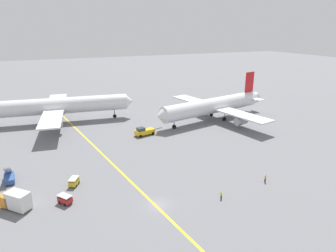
{
  "coord_description": "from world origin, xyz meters",
  "views": [
    {
      "loc": [
        -17.45,
        -43.94,
        31.42
      ],
      "look_at": [
        15.93,
        31.01,
        4.0
      ],
      "focal_mm": 31.24,
      "sensor_mm": 36.0,
      "label": 1
    }
  ],
  "objects": [
    {
      "name": "ground_crew_ramp_agent_by_cones",
      "position": [
        12.08,
        -3.03,
        0.82
      ],
      "size": [
        0.5,
        0.36,
        1.59
      ],
      "color": "black",
      "rests_on": "ground"
    },
    {
      "name": "ground_plane",
      "position": [
        0.0,
        0.0,
        0.0
      ],
      "size": [
        600.0,
        600.0,
        0.0
      ],
      "primitive_type": "plane",
      "color": "slate"
    },
    {
      "name": "pushback_tug",
      "position": [
        10.42,
        36.69,
        1.27
      ],
      "size": [
        9.36,
        3.57,
        2.98
      ],
      "color": "gold",
      "rests_on": "ground"
    },
    {
      "name": "gse_stair_truck_yellow",
      "position": [
        -25.92,
        21.28,
        1.03
      ],
      "size": [
        2.28,
        4.74,
        4.06
      ],
      "color": "#2D5199",
      "rests_on": "ground"
    },
    {
      "name": "gse_catering_truck_tall",
      "position": [
        -24.06,
        9.47,
        1.76
      ],
      "size": [
        5.75,
        5.9,
        3.5
      ],
      "color": "orange",
      "rests_on": "ground"
    },
    {
      "name": "airliner_being_pushed",
      "position": [
        38.54,
        42.12,
        5.11
      ],
      "size": [
        47.44,
        45.49,
        15.68
      ],
      "color": "silver",
      "rests_on": "ground"
    },
    {
      "name": "gse_baggage_cart_near_cluster",
      "position": [
        -13.37,
        13.83,
        0.86
      ],
      "size": [
        2.69,
        3.15,
        1.71
      ],
      "color": "gold",
      "rests_on": "ground"
    },
    {
      "name": "taxiway_stripe",
      "position": [
        -1.93,
        10.0,
        0.0
      ],
      "size": [
        18.07,
        118.78,
        0.01
      ],
      "primitive_type": "cube",
      "rotation": [
        0.0,
        0.0,
        0.15
      ],
      "color": "yellow",
      "rests_on": "ground"
    },
    {
      "name": "ground_crew_marshaller_foreground",
      "position": [
        24.4,
        -1.39,
        0.91
      ],
      "size": [
        0.36,
        0.36,
        1.74
      ],
      "color": "black",
      "rests_on": "ground"
    },
    {
      "name": "airliner_at_gate_left",
      "position": [
        -11.77,
        61.4,
        5.82
      ],
      "size": [
        51.13,
        46.39,
        16.67
      ],
      "color": "silver",
      "rests_on": "ground"
    },
    {
      "name": "gse_baggage_cart_trailing",
      "position": [
        -15.76,
        7.65,
        0.86
      ],
      "size": [
        2.88,
        3.13,
        1.71
      ],
      "color": "red",
      "rests_on": "ground"
    }
  ]
}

